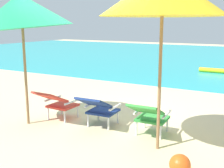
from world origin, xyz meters
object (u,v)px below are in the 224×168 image
object	(u,v)px
swim_buoy	(220,71)
lounge_chair_left	(57,102)
lounge_chair_right	(149,115)
beach_ball	(180,165)
beach_umbrella_left	(22,11)
lounge_chair_center	(99,107)

from	to	relation	value
swim_buoy	lounge_chair_left	bearing A→B (deg)	-104.07
lounge_chair_right	swim_buoy	bearing A→B (deg)	90.21
swim_buoy	lounge_chair_right	bearing A→B (deg)	-89.79
swim_buoy	lounge_chair_left	xyz separation A→B (m)	(-1.92, -7.67, 0.31)
lounge_chair_left	beach_ball	world-z (taller)	lounge_chair_left
swim_buoy	beach_ball	size ratio (longest dim) A/B	5.65
swim_buoy	lounge_chair_right	distance (m)	7.56
lounge_chair_left	lounge_chair_right	size ratio (longest dim) A/B	0.99
lounge_chair_left	beach_ball	xyz separation A→B (m)	(2.80, -0.91, -0.26)
beach_umbrella_left	lounge_chair_right	bearing A→B (deg)	12.65
swim_buoy	beach_ball	world-z (taller)	beach_ball
swim_buoy	beach_ball	bearing A→B (deg)	-84.16
swim_buoy	lounge_chair_center	xyz separation A→B (m)	(-0.97, -7.60, 0.31)
lounge_chair_left	lounge_chair_right	xyz separation A→B (m)	(1.95, 0.12, 0.00)
lounge_chair_center	lounge_chair_right	distance (m)	1.00
swim_buoy	lounge_chair_center	distance (m)	7.67
beach_umbrella_left	beach_ball	xyz separation A→B (m)	(3.21, -0.50, -2.03)
lounge_chair_right	beach_ball	size ratio (longest dim) A/B	3.18
lounge_chair_right	beach_umbrella_left	bearing A→B (deg)	-167.35
swim_buoy	beach_ball	xyz separation A→B (m)	(0.88, -8.58, 0.04)
swim_buoy	lounge_chair_left	size ratio (longest dim) A/B	1.80
lounge_chair_center	lounge_chair_right	world-z (taller)	same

